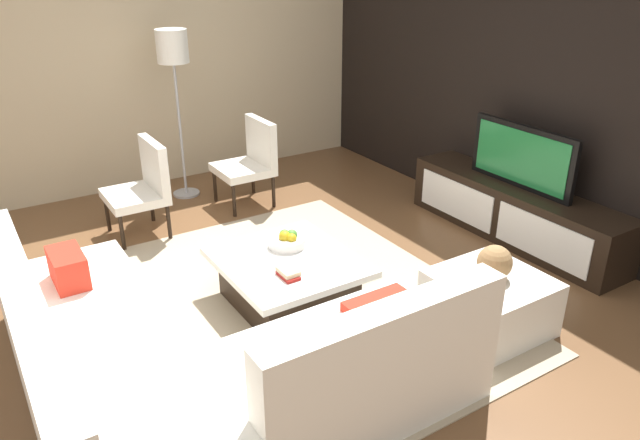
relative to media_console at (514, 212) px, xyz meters
The scene contains 15 objects.
ground_plane 2.41m from the media_console, 90.00° to the right, with size 14.00×14.00×0.00m, color brown.
feature_wall_back 1.19m from the media_console, 90.00° to the left, with size 6.40×0.12×2.80m, color black.
side_wall_left 4.05m from the media_console, 145.54° to the right, with size 0.12×5.20×2.80m, color #C6B28E.
area_rug 2.41m from the media_console, 92.39° to the right, with size 3.14×2.77×0.01m, color tan.
media_console is the anchor object (origin of this frame).
television 0.52m from the media_console, 90.00° to the left, with size 1.08×0.06×0.55m.
sectional_couch 3.33m from the media_console, 81.04° to the right, with size 2.45×2.33×0.82m.
coffee_table 2.30m from the media_console, 92.49° to the right, with size 1.02×0.93×0.38m.
accent_chair_near 3.36m from the media_console, 124.10° to the right, with size 0.57×0.50×0.87m.
floor_lamp 3.57m from the media_console, 140.58° to the right, with size 0.31×0.31×1.72m.
ottoman 1.57m from the media_console, 54.58° to the right, with size 0.70×0.70×0.40m, color white.
fruit_bowl 2.22m from the media_console, 97.24° to the right, with size 0.28×0.28×0.13m.
accent_chair_far 2.61m from the media_console, 141.14° to the right, with size 0.54×0.52×0.87m.
decorative_ball 1.59m from the media_console, 54.58° to the right, with size 0.24×0.24×0.24m, color #997247.
book_stack 2.42m from the media_console, 87.11° to the right, with size 0.18×0.12×0.05m.
Camera 1 is at (3.27, -1.76, 2.43)m, focal length 33.79 mm.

